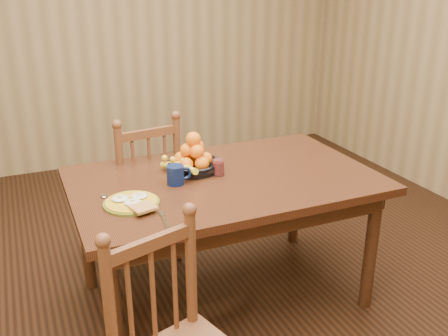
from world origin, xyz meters
name	(u,v)px	position (x,y,z in m)	size (l,w,h in m)	color
room	(224,63)	(0.00, 0.00, 1.35)	(4.52, 5.02, 2.72)	black
dining_table	(224,191)	(0.00, 0.00, 0.67)	(1.60, 1.00, 0.75)	black
chair_far	(142,191)	(-0.31, 0.59, 0.48)	(0.50, 0.49, 0.98)	#4F2E17
breakfast_plate	(132,202)	(-0.53, -0.15, 0.76)	(0.26, 0.30, 0.04)	#59601E
fork	(164,219)	(-0.44, -0.35, 0.75)	(0.04, 0.18, 0.00)	silver
spoon	(106,198)	(-0.63, -0.03, 0.75)	(0.07, 0.15, 0.01)	silver
coffee_mug	(176,175)	(-0.26, 0.01, 0.80)	(0.13, 0.09, 0.10)	#0B173D
juice_glass	(219,168)	(-0.02, 0.03, 0.79)	(0.06, 0.06, 0.09)	silver
fruit_bowl	(193,160)	(-0.12, 0.15, 0.81)	(0.32, 0.32, 0.22)	black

